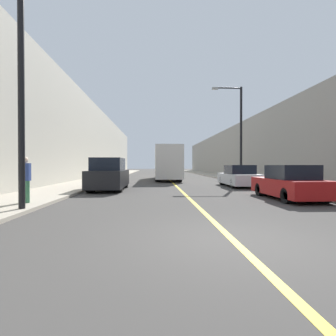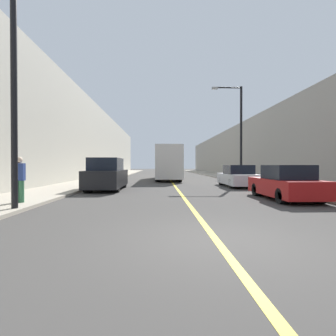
% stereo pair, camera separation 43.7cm
% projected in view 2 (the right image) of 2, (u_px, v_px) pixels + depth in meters
% --- Properties ---
extents(ground_plane, '(200.00, 200.00, 0.00)m').
position_uv_depth(ground_plane, '(217.00, 242.00, 5.16)').
color(ground_plane, '#3F3D3A').
extents(sidewalk_left, '(3.29, 72.00, 0.12)m').
position_uv_depth(sidewalk_left, '(114.00, 176.00, 34.89)').
color(sidewalk_left, '#A89E8C').
rests_on(sidewalk_left, ground).
extents(sidewalk_right, '(3.29, 72.00, 0.12)m').
position_uv_depth(sidewalk_right, '(220.00, 176.00, 35.39)').
color(sidewalk_right, '#A89E8C').
rests_on(sidewalk_right, ground).
extents(building_row_left, '(4.00, 72.00, 9.05)m').
position_uv_depth(building_row_left, '(86.00, 142.00, 34.72)').
color(building_row_left, '#B7B2A3').
rests_on(building_row_left, ground).
extents(building_row_right, '(4.00, 72.00, 6.70)m').
position_uv_depth(building_row_right, '(247.00, 152.00, 35.48)').
color(building_row_right, gray).
rests_on(building_row_right, ground).
extents(road_center_line, '(0.16, 72.00, 0.01)m').
position_uv_depth(road_center_line, '(168.00, 176.00, 35.14)').
color(road_center_line, gold).
rests_on(road_center_line, ground).
extents(bus, '(2.40, 10.11, 3.28)m').
position_uv_depth(bus, '(167.00, 163.00, 26.83)').
color(bus, silver).
rests_on(bus, ground).
extents(parked_suv_left, '(1.95, 4.89, 1.94)m').
position_uv_depth(parked_suv_left, '(107.00, 175.00, 15.98)').
color(parked_suv_left, black).
rests_on(parked_suv_left, ground).
extents(car_right_near, '(1.83, 4.26, 1.52)m').
position_uv_depth(car_right_near, '(286.00, 184.00, 11.52)').
color(car_right_near, maroon).
rests_on(car_right_near, ground).
extents(car_right_mid, '(1.88, 4.55, 1.52)m').
position_uv_depth(car_right_mid, '(238.00, 177.00, 18.31)').
color(car_right_mid, silver).
rests_on(car_right_mid, ground).
extents(street_lamp_left, '(2.61, 0.24, 7.52)m').
position_uv_depth(street_lamp_left, '(21.00, 75.00, 8.43)').
color(street_lamp_left, black).
rests_on(street_lamp_left, sidewalk_left).
extents(street_lamp_right, '(2.61, 0.24, 8.05)m').
position_uv_depth(street_lamp_right, '(239.00, 128.00, 22.21)').
color(street_lamp_right, black).
rests_on(street_lamp_right, sidewalk_right).
extents(pedestrian, '(0.38, 0.24, 1.70)m').
position_uv_depth(pedestrian, '(19.00, 179.00, 9.74)').
color(pedestrian, '#336B47').
rests_on(pedestrian, sidewalk_left).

